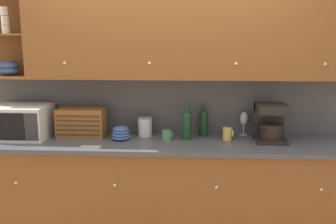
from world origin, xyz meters
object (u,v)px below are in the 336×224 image
microwave (21,122)px  mug (167,135)px  bowl_stack_on_counter (121,133)px  wine_bottle (187,124)px  wine_glass (244,119)px  mug_blue_second (228,134)px  storage_canister (145,126)px  coffee_maker (270,123)px  bread_box (82,122)px  second_wine_bottle (204,121)px

microwave → mug: (1.32, -0.01, -0.10)m
bowl_stack_on_counter → wine_bottle: bearing=4.6°
microwave → wine_glass: bearing=5.9°
microwave → bowl_stack_on_counter: (0.91, -0.02, -0.09)m
mug_blue_second → storage_canister: bearing=172.4°
microwave → wine_glass: 2.02m
microwave → wine_glass: (2.01, 0.21, 0.00)m
wine_glass → coffee_maker: size_ratio=0.67×
bread_box → microwave: bearing=-172.2°
microwave → wine_bottle: (1.49, 0.03, -0.01)m
bread_box → coffee_maker: bearing=-2.2°
microwave → wine_bottle: 1.49m
bread_box → storage_canister: size_ratio=2.39×
bowl_stack_on_counter → storage_canister: size_ratio=0.97×
wine_bottle → coffee_maker: (0.73, -0.02, 0.02)m
mug_blue_second → coffee_maker: bearing=-2.9°
storage_canister → microwave: bearing=-173.5°
mug_blue_second → coffee_maker: size_ratio=0.33×
second_wine_bottle → bowl_stack_on_counter: bearing=-165.2°
bread_box → coffee_maker: (1.68, -0.06, 0.03)m
bread_box → bowl_stack_on_counter: bearing=-13.6°
wine_glass → mug: bearing=-162.8°
storage_canister → mug_blue_second: 0.75m
second_wine_bottle → wine_glass: size_ratio=1.35×
bowl_stack_on_counter → storage_canister: bearing=36.0°
storage_canister → wine_glass: 0.91m
mug_blue_second → wine_glass: size_ratio=0.50×
wine_bottle → second_wine_bottle: 0.21m
wine_glass → coffee_maker: 0.28m
bread_box → bowl_stack_on_counter: 0.39m
coffee_maker → bowl_stack_on_counter: bearing=-178.9°
mug → mug_blue_second: size_ratio=0.86×
mug → storage_canister: bearing=147.0°
bread_box → mug: size_ratio=4.47×
wine_glass → second_wine_bottle: bearing=-175.4°
storage_canister → wine_bottle: bearing=-14.2°
second_wine_bottle → wine_bottle: bearing=-136.6°
wine_glass → wine_bottle: bearing=-161.5°
bowl_stack_on_counter → storage_canister: storage_canister is taller
microwave → bread_box: microwave is taller
second_wine_bottle → coffee_maker: bearing=-16.4°
storage_canister → mug_blue_second: size_ratio=1.61×
mug → wine_glass: bearing=17.2°
bread_box → mug_blue_second: (1.31, -0.05, -0.08)m
second_wine_bottle → bread_box: bearing=-174.7°
bowl_stack_on_counter → mug: size_ratio=1.82×
mug → wine_glass: size_ratio=0.43×
microwave → mug: size_ratio=5.32×
bread_box → wine_bottle: 0.95m
bread_box → mug_blue_second: size_ratio=3.84×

